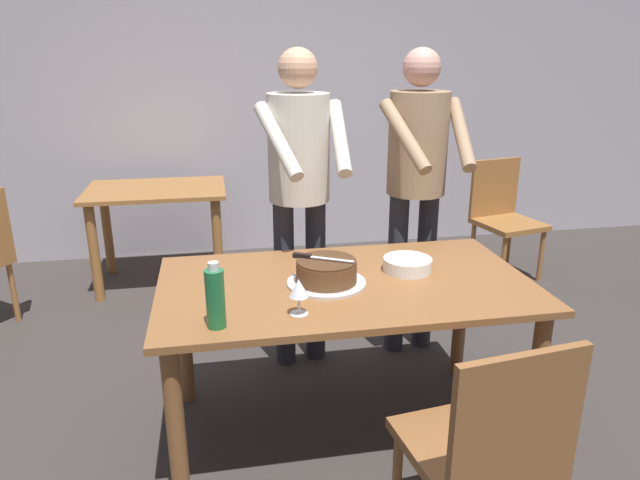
% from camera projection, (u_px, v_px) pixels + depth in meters
% --- Properties ---
extents(ground_plane, '(14.00, 14.00, 0.00)m').
position_uv_depth(ground_plane, '(343.00, 427.00, 2.73)').
color(ground_plane, '#383330').
extents(back_wall, '(10.00, 0.12, 2.70)m').
position_uv_depth(back_wall, '(274.00, 94.00, 4.83)').
color(back_wall, '#ADA8B2').
rests_on(back_wall, ground_plane).
extents(main_dining_table, '(1.61, 0.91, 0.75)m').
position_uv_depth(main_dining_table, '(345.00, 304.00, 2.52)').
color(main_dining_table, brown).
rests_on(main_dining_table, ground_plane).
extents(cake_on_platter, '(0.34, 0.34, 0.11)m').
position_uv_depth(cake_on_platter, '(326.00, 273.00, 2.45)').
color(cake_on_platter, silver).
rests_on(cake_on_platter, main_dining_table).
extents(cake_knife, '(0.25, 0.15, 0.02)m').
position_uv_depth(cake_knife, '(311.00, 257.00, 2.45)').
color(cake_knife, silver).
rests_on(cake_knife, cake_on_platter).
extents(plate_stack, '(0.22, 0.22, 0.06)m').
position_uv_depth(plate_stack, '(407.00, 264.00, 2.60)').
color(plate_stack, white).
rests_on(plate_stack, main_dining_table).
extents(wine_glass_near, '(0.08, 0.08, 0.14)m').
position_uv_depth(wine_glass_near, '(299.00, 289.00, 2.15)').
color(wine_glass_near, silver).
rests_on(wine_glass_near, main_dining_table).
extents(water_bottle, '(0.07, 0.07, 0.25)m').
position_uv_depth(water_bottle, '(215.00, 298.00, 2.05)').
color(water_bottle, '#1E6B38').
rests_on(water_bottle, main_dining_table).
extents(person_cutting_cake, '(0.46, 0.57, 1.72)m').
position_uv_depth(person_cutting_cake, '(300.00, 177.00, 2.99)').
color(person_cutting_cake, '#2D2D38').
rests_on(person_cutting_cake, ground_plane).
extents(person_standing_beside, '(0.47, 0.56, 1.72)m').
position_uv_depth(person_standing_beside, '(417.00, 171.00, 3.13)').
color(person_standing_beside, '#2D2D38').
rests_on(person_standing_beside, ground_plane).
extents(chair_near_side, '(0.49, 0.49, 0.90)m').
position_uv_depth(chair_near_side, '(487.00, 447.00, 1.85)').
color(chair_near_side, brown).
rests_on(chair_near_side, ground_plane).
extents(background_table, '(1.00, 0.70, 0.74)m').
position_uv_depth(background_table, '(158.00, 209.00, 4.26)').
color(background_table, '#9E6633').
rests_on(background_table, ground_plane).
extents(background_chair_0, '(0.53, 0.53, 0.90)m').
position_uv_depth(background_chair_0, '(503.00, 214.00, 4.45)').
color(background_chair_0, '#9E6633').
rests_on(background_chair_0, ground_plane).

